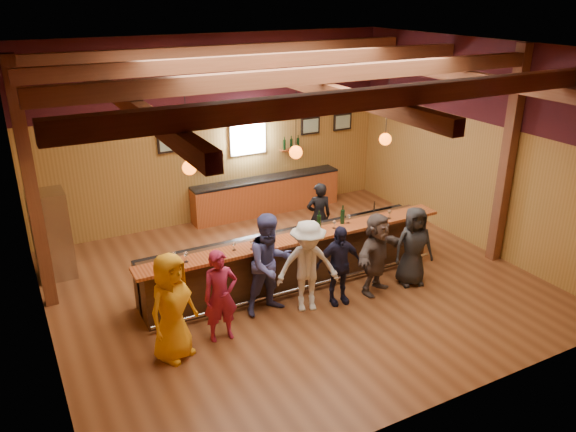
% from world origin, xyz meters
% --- Properties ---
extents(room, '(9.04, 9.00, 4.52)m').
position_xyz_m(room, '(0.00, 0.06, 3.21)').
color(room, brown).
rests_on(room, ground).
extents(bar_counter, '(6.30, 1.07, 1.11)m').
position_xyz_m(bar_counter, '(0.02, 0.15, 0.52)').
color(bar_counter, black).
rests_on(bar_counter, ground).
extents(back_bar_cabinet, '(4.00, 0.52, 0.95)m').
position_xyz_m(back_bar_cabinet, '(1.20, 3.72, 0.48)').
color(back_bar_cabinet, brown).
rests_on(back_bar_cabinet, ground).
extents(window, '(0.95, 0.09, 0.95)m').
position_xyz_m(window, '(0.80, 3.95, 2.05)').
color(window, silver).
rests_on(window, room).
extents(framed_pictures, '(5.35, 0.05, 0.45)m').
position_xyz_m(framed_pictures, '(1.67, 3.94, 2.10)').
color(framed_pictures, black).
rests_on(framed_pictures, room).
extents(wine_shelves, '(3.00, 0.18, 0.30)m').
position_xyz_m(wine_shelves, '(0.80, 3.88, 1.62)').
color(wine_shelves, brown).
rests_on(wine_shelves, room).
extents(pendant_lights, '(4.24, 0.24, 1.37)m').
position_xyz_m(pendant_lights, '(0.00, 0.00, 2.71)').
color(pendant_lights, black).
rests_on(pendant_lights, room).
extents(stainless_fridge, '(0.70, 0.70, 1.80)m').
position_xyz_m(stainless_fridge, '(-4.10, 2.60, 0.90)').
color(stainless_fridge, silver).
rests_on(stainless_fridge, ground).
extents(customer_orange, '(1.04, 0.92, 1.79)m').
position_xyz_m(customer_orange, '(-2.80, -1.15, 0.89)').
color(customer_orange, orange).
rests_on(customer_orange, ground).
extents(customer_redvest, '(0.61, 0.42, 1.59)m').
position_xyz_m(customer_redvest, '(-1.96, -1.04, 0.80)').
color(customer_redvest, maroon).
rests_on(customer_redvest, ground).
extents(customer_denim, '(0.96, 0.77, 1.88)m').
position_xyz_m(customer_denim, '(-0.86, -0.65, 0.94)').
color(customer_denim, '#444989').
rests_on(customer_denim, ground).
extents(customer_white, '(1.26, 0.96, 1.73)m').
position_xyz_m(customer_white, '(-0.25, -0.91, 0.87)').
color(customer_white, silver).
rests_on(customer_white, ground).
extents(customer_navy, '(0.94, 0.50, 1.53)m').
position_xyz_m(customer_navy, '(0.37, -0.96, 0.77)').
color(customer_navy, '#191932').
rests_on(customer_navy, ground).
extents(customer_brown, '(1.56, 0.99, 1.61)m').
position_xyz_m(customer_brown, '(1.22, -0.96, 0.80)').
color(customer_brown, '#504440').
rests_on(customer_brown, ground).
extents(customer_dark, '(0.89, 0.70, 1.60)m').
position_xyz_m(customer_dark, '(2.05, -1.03, 0.80)').
color(customer_dark, black).
rests_on(customer_dark, ground).
extents(bartender, '(0.64, 0.50, 1.55)m').
position_xyz_m(bartender, '(1.26, 1.21, 0.77)').
color(bartender, black).
rests_on(bartender, ground).
extents(ice_bucket, '(0.23, 0.23, 0.25)m').
position_xyz_m(ice_bucket, '(0.17, -0.19, 1.23)').
color(ice_bucket, brown).
rests_on(ice_bucket, bar_counter).
extents(bottle_a, '(0.08, 0.08, 0.36)m').
position_xyz_m(bottle_a, '(0.51, -0.02, 1.25)').
color(bottle_a, black).
rests_on(bottle_a, bar_counter).
extents(bottle_b, '(0.08, 0.08, 0.38)m').
position_xyz_m(bottle_b, '(1.05, -0.03, 1.26)').
color(bottle_b, black).
rests_on(bottle_b, bar_counter).
extents(glass_a, '(0.08, 0.08, 0.19)m').
position_xyz_m(glass_a, '(-2.42, -0.10, 1.25)').
color(glass_a, silver).
rests_on(glass_a, bar_counter).
extents(glass_b, '(0.09, 0.09, 0.19)m').
position_xyz_m(glass_b, '(-2.23, -0.20, 1.25)').
color(glass_b, silver).
rests_on(glass_b, bar_counter).
extents(glass_c, '(0.07, 0.07, 0.16)m').
position_xyz_m(glass_c, '(-1.33, -0.15, 1.23)').
color(glass_c, silver).
rests_on(glass_c, bar_counter).
extents(glass_d, '(0.09, 0.09, 0.20)m').
position_xyz_m(glass_d, '(-1.03, -0.26, 1.25)').
color(glass_d, silver).
rests_on(glass_d, bar_counter).
extents(glass_e, '(0.07, 0.07, 0.17)m').
position_xyz_m(glass_e, '(-0.65, -0.20, 1.23)').
color(glass_e, silver).
rests_on(glass_e, bar_counter).
extents(glass_f, '(0.07, 0.07, 0.17)m').
position_xyz_m(glass_f, '(0.77, -0.16, 1.23)').
color(glass_f, silver).
rests_on(glass_f, bar_counter).
extents(glass_g, '(0.08, 0.08, 0.19)m').
position_xyz_m(glass_g, '(1.16, -0.07, 1.25)').
color(glass_g, silver).
rests_on(glass_g, bar_counter).
extents(glass_h, '(0.09, 0.09, 0.19)m').
position_xyz_m(glass_h, '(2.02, -0.26, 1.25)').
color(glass_h, silver).
rests_on(glass_h, bar_counter).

